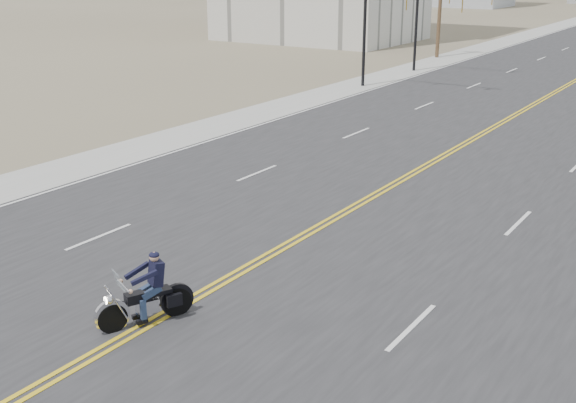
# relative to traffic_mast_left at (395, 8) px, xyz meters

# --- Properties ---
(ground_plane) EXTENTS (400.00, 400.00, 0.00)m
(ground_plane) POSITION_rel_traffic_mast_left_xyz_m (8.98, -32.00, -4.94)
(ground_plane) COLOR #776D56
(ground_plane) RESTS_ON ground
(sidewalk_left) EXTENTS (3.00, 200.00, 0.01)m
(sidewalk_left) POSITION_rel_traffic_mast_left_xyz_m (-2.52, 38.00, -4.93)
(sidewalk_left) COLOR #A5A5A0
(sidewalk_left) RESTS_ON ground
(traffic_mast_left) EXTENTS (7.10, 0.26, 7.00)m
(traffic_mast_left) POSITION_rel_traffic_mast_left_xyz_m (0.00, 0.00, 0.00)
(traffic_mast_left) COLOR black
(traffic_mast_left) RESTS_ON ground
(traffic_mast_far) EXTENTS (6.10, 0.26, 7.00)m
(traffic_mast_far) POSITION_rel_traffic_mast_left_xyz_m (-0.33, 8.00, -0.06)
(traffic_mast_far) COLOR black
(traffic_mast_far) RESTS_ON ground
(motorcyclist) EXTENTS (1.74, 2.34, 1.68)m
(motorcyclist) POSITION_rel_traffic_mast_left_xyz_m (8.88, -31.10, -4.10)
(motorcyclist) COLOR black
(motorcyclist) RESTS_ON ground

